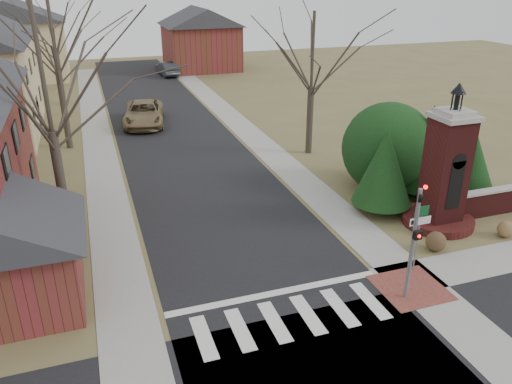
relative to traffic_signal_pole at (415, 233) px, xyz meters
name	(u,v)px	position (x,y,z in m)	size (l,w,h in m)	color
ground	(301,333)	(-4.30, -0.57, -2.59)	(120.00, 120.00, 0.00)	brown
main_street	(175,137)	(-4.30, 21.43, -2.58)	(8.00, 70.00, 0.01)	black
crosswalk_zone	(291,318)	(-4.30, 0.23, -2.58)	(8.00, 2.20, 0.02)	silver
stop_bar	(275,293)	(-4.30, 1.73, -2.58)	(8.00, 0.35, 0.02)	silver
sidewalk_right_main	(246,130)	(0.90, 21.43, -2.58)	(2.00, 60.00, 0.02)	gray
sidewalk_left	(98,145)	(-9.50, 21.43, -2.58)	(2.00, 60.00, 0.02)	gray
curb_apron	(410,288)	(0.50, 0.43, -2.57)	(2.40, 2.40, 0.02)	brown
traffic_signal_pole	(415,233)	(0.00, 0.00, 0.00)	(0.28, 0.41, 4.50)	slate
sign_post	(419,226)	(1.29, 1.41, -0.64)	(0.90, 0.07, 2.75)	slate
brick_gate_monument	(444,180)	(4.70, 4.42, -0.42)	(3.20, 3.20, 6.47)	#4C1716
garage_left	(12,249)	(-12.82, 3.92, -0.35)	(4.80, 4.80, 4.29)	maroon
house_distant_left	(14,39)	(-16.31, 47.42, 1.66)	(10.80, 8.80, 8.53)	beige
house_distant_right	(200,37)	(3.69, 47.42, 1.06)	(8.80, 8.80, 7.30)	maroon
evergreen_near	(384,167)	(2.90, 6.43, -0.29)	(2.80, 2.80, 4.10)	#473D33
evergreen_mid	(429,146)	(6.20, 7.63, 0.01)	(3.40, 3.40, 4.70)	#473D33
evergreen_far	(473,161)	(8.20, 6.63, -0.69)	(2.40, 2.40, 3.30)	#473D33
evergreen_mass	(388,145)	(4.70, 8.93, -0.19)	(4.80, 4.80, 4.80)	black
bare_tree_0	(39,57)	(-11.30, 8.43, 5.11)	(8.05, 8.05, 11.15)	#473D33
bare_tree_1	(50,19)	(-11.30, 21.43, 5.44)	(8.40, 8.40, 11.64)	#473D33
bare_tree_2	(51,20)	(-11.80, 34.43, 4.44)	(7.35, 7.35, 10.19)	#473D33
bare_tree_3	(313,45)	(3.20, 15.43, 4.10)	(7.00, 7.00, 9.70)	#473D33
pickup_truck	(144,113)	(-5.90, 25.36, -1.73)	(2.84, 6.16, 1.71)	olive
distant_car	(167,68)	(-0.90, 44.53, -1.81)	(1.65, 4.73, 1.56)	#313439
dry_shrub_left	(436,241)	(3.06, 2.43, -2.17)	(0.84, 0.84, 0.84)	#503B24
dry_shrub_right	(506,229)	(6.70, 2.43, -2.22)	(0.73, 0.73, 0.73)	olive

